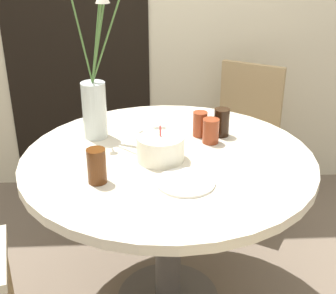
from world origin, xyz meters
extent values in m
cube|color=black|center=(-0.51, 1.20, 1.02)|extent=(0.90, 0.01, 2.05)
cylinder|color=beige|center=(0.00, 0.00, 0.76)|extent=(1.20, 1.20, 0.04)
cylinder|color=#4C4742|center=(0.00, 0.00, 0.38)|extent=(0.12, 0.12, 0.71)
cube|color=beige|center=(0.45, 0.76, 0.43)|extent=(0.55, 0.55, 0.04)
cube|color=tan|center=(0.55, 0.91, 0.68)|extent=(0.34, 0.23, 0.46)
cylinder|color=tan|center=(0.22, 0.70, 0.21)|extent=(0.03, 0.03, 0.41)
cylinder|color=tan|center=(0.51, 0.52, 0.21)|extent=(0.03, 0.03, 0.41)
cylinder|color=tan|center=(0.39, 0.99, 0.21)|extent=(0.03, 0.03, 0.41)
cylinder|color=tan|center=(0.68, 0.82, 0.21)|extent=(0.03, 0.03, 0.41)
cylinder|color=tan|center=(-0.73, -0.02, 0.21)|extent=(0.03, 0.03, 0.41)
cylinder|color=white|center=(-0.03, -0.03, 0.83)|extent=(0.19, 0.19, 0.10)
cylinder|color=#E54C4C|center=(-0.03, -0.03, 0.90)|extent=(0.01, 0.01, 0.04)
cylinder|color=silver|center=(-0.31, 0.21, 0.90)|extent=(0.11, 0.11, 0.25)
cylinder|color=#4C7538|center=(-0.28, 0.19, 1.21)|extent=(0.07, 0.06, 0.37)
cylinder|color=#4C7538|center=(-0.28, 0.24, 1.22)|extent=(0.06, 0.06, 0.39)
cylinder|color=#4C7538|center=(-0.27, 0.24, 1.24)|extent=(0.09, 0.07, 0.42)
cylinder|color=#4C7538|center=(-0.23, 0.21, 1.24)|extent=(0.16, 0.01, 0.42)
cylinder|color=#4C7538|center=(-0.26, 0.23, 1.30)|extent=(0.12, 0.04, 0.54)
cylinder|color=#4C7538|center=(-0.35, 0.22, 1.25)|extent=(0.09, 0.02, 0.45)
cylinder|color=silver|center=(0.05, -0.23, 0.78)|extent=(0.22, 0.22, 0.01)
cylinder|color=maroon|center=(0.15, 0.20, 0.83)|extent=(0.07, 0.07, 0.11)
cylinder|color=#51280F|center=(-0.27, -0.20, 0.84)|extent=(0.07, 0.07, 0.13)
cylinder|color=black|center=(0.25, 0.20, 0.84)|extent=(0.07, 0.07, 0.13)
cylinder|color=maroon|center=(0.19, 0.12, 0.83)|extent=(0.07, 0.07, 0.11)
camera|label=1|loc=(-0.09, -1.72, 1.63)|focal=50.00mm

